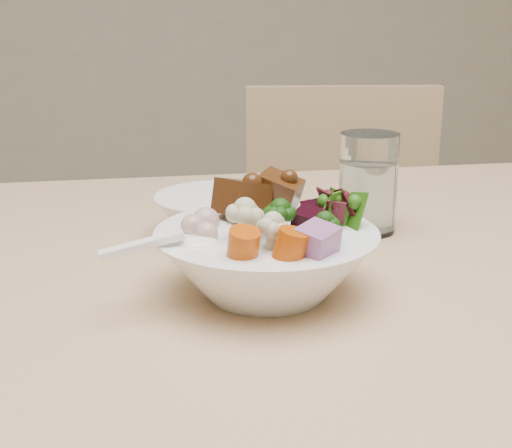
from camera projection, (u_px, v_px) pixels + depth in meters
The scene contains 5 objects.
chair_far at pixel (346, 282), 1.54m from camera, with size 0.49×0.49×0.92m.
food_bowl at pixel (268, 257), 0.68m from camera, with size 0.21×0.21×0.11m.
soup_spoon at pixel (184, 244), 0.63m from camera, with size 0.11×0.04×0.02m.
water_glass at pixel (368, 187), 0.86m from camera, with size 0.07×0.07×0.12m.
side_bowl at pixel (218, 216), 0.85m from camera, with size 0.15×0.15×0.05m, color white, non-canonical shape.
Camera 1 is at (-0.27, -0.50, 1.09)m, focal length 50.00 mm.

